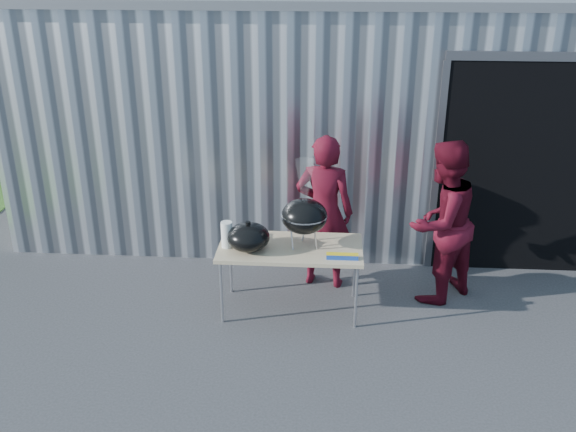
# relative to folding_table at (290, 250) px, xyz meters

# --- Properties ---
(ground) EXTENTS (80.00, 80.00, 0.00)m
(ground) POSITION_rel_folding_table_xyz_m (-0.44, -0.58, -0.71)
(ground) COLOR #333335
(building) EXTENTS (8.20, 6.20, 3.10)m
(building) POSITION_rel_folding_table_xyz_m (0.48, 4.01, 0.83)
(building) COLOR silver
(building) RESTS_ON ground
(folding_table) EXTENTS (1.50, 0.75, 0.75)m
(folding_table) POSITION_rel_folding_table_xyz_m (0.00, 0.00, 0.00)
(folding_table) COLOR tan
(folding_table) RESTS_ON ground
(kettle_grill) EXTENTS (0.48, 0.48, 0.95)m
(kettle_grill) POSITION_rel_folding_table_xyz_m (0.14, 0.01, 0.45)
(kettle_grill) COLOR black
(kettle_grill) RESTS_ON folding_table
(grill_lid) EXTENTS (0.44, 0.44, 0.32)m
(grill_lid) POSITION_rel_folding_table_xyz_m (-0.42, -0.10, 0.18)
(grill_lid) COLOR black
(grill_lid) RESTS_ON folding_table
(paper_towels) EXTENTS (0.12, 0.12, 0.28)m
(paper_towels) POSITION_rel_folding_table_xyz_m (-0.66, -0.05, 0.18)
(paper_towels) COLOR white
(paper_towels) RESTS_ON folding_table
(white_tub) EXTENTS (0.20, 0.15, 0.10)m
(white_tub) POSITION_rel_folding_table_xyz_m (-0.55, 0.17, 0.09)
(white_tub) COLOR white
(white_tub) RESTS_ON folding_table
(foil_box) EXTENTS (0.32, 0.06, 0.06)m
(foil_box) POSITION_rel_folding_table_xyz_m (0.54, -0.25, 0.07)
(foil_box) COLOR #183E9E
(foil_box) RESTS_ON folding_table
(person_cook) EXTENTS (0.71, 0.53, 1.79)m
(person_cook) POSITION_rel_folding_table_xyz_m (0.34, 0.60, 0.18)
(person_cook) COLOR #480916
(person_cook) RESTS_ON ground
(person_bystander) EXTENTS (1.12, 1.10, 1.81)m
(person_bystander) POSITION_rel_folding_table_xyz_m (1.59, 0.38, 0.20)
(person_bystander) COLOR #480916
(person_bystander) RESTS_ON ground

